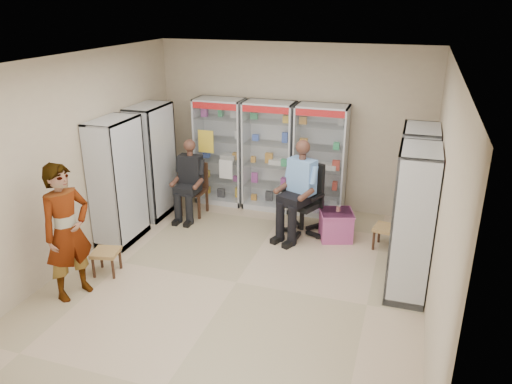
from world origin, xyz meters
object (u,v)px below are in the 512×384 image
(cabinet_back_mid, at_px, (269,156))
(seated_shopkeeper, at_px, (302,192))
(cabinet_right_far, at_px, (414,194))
(pink_trunk, at_px, (336,225))
(cabinet_back_right, at_px, (320,161))
(wooden_chair, at_px, (193,190))
(cabinet_left_far, at_px, (152,161))
(cabinet_right_near, at_px, (412,224))
(office_chair, at_px, (302,200))
(woven_stool_a, at_px, (386,237))
(woven_stool_b, at_px, (107,262))
(standing_man, at_px, (67,232))
(cabinet_left_near, at_px, (118,182))
(cabinet_back_left, at_px, (220,152))

(cabinet_back_mid, relative_size, seated_shopkeeper, 1.31)
(cabinet_right_far, relative_size, pink_trunk, 4.03)
(cabinet_back_right, bearing_deg, wooden_chair, -161.25)
(cabinet_left_far, bearing_deg, cabinet_right_near, 73.75)
(wooden_chair, height_order, office_chair, office_chair)
(cabinet_back_right, relative_size, cabinet_left_far, 1.00)
(cabinet_back_right, height_order, woven_stool_a, cabinet_back_right)
(office_chair, distance_m, woven_stool_b, 3.21)
(seated_shopkeeper, bearing_deg, woven_stool_b, -115.46)
(cabinet_left_far, xyz_separation_m, seated_shopkeeper, (2.73, -0.03, -0.24))
(seated_shopkeeper, distance_m, standing_man, 3.64)
(office_chair, xyz_separation_m, seated_shopkeeper, (0.00, -0.05, 0.16))
(cabinet_back_mid, xyz_separation_m, seated_shopkeeper, (0.85, -0.96, -0.24))
(pink_trunk, distance_m, woven_stool_a, 0.81)
(cabinet_back_mid, bearing_deg, cabinet_left_near, -132.80)
(office_chair, bearing_deg, cabinet_right_far, 15.66)
(seated_shopkeeper, bearing_deg, cabinet_right_far, 17.29)
(cabinet_right_near, bearing_deg, pink_trunk, 41.75)
(cabinet_back_right, distance_m, woven_stool_b, 4.00)
(cabinet_back_right, relative_size, standing_man, 1.09)
(cabinet_right_far, bearing_deg, office_chair, 82.74)
(cabinet_left_far, relative_size, cabinet_left_near, 1.00)
(cabinet_right_far, bearing_deg, cabinet_back_left, 72.25)
(cabinet_back_left, distance_m, cabinet_right_near, 4.18)
(seated_shopkeeper, bearing_deg, cabinet_back_right, 107.11)
(seated_shopkeeper, xyz_separation_m, woven_stool_b, (-2.36, -2.09, -0.59))
(wooden_chair, bearing_deg, seated_shopkeeper, -6.39)
(cabinet_back_left, relative_size, standing_man, 1.09)
(cabinet_back_mid, bearing_deg, woven_stool_b, -116.22)
(cabinet_back_mid, xyz_separation_m, cabinet_right_near, (2.58, -2.23, 0.00))
(cabinet_right_near, relative_size, cabinet_left_near, 1.00)
(cabinet_right_far, height_order, cabinet_left_near, same)
(pink_trunk, xyz_separation_m, woven_stool_b, (-2.93, -2.11, -0.06))
(office_chair, bearing_deg, cabinet_back_mid, 156.05)
(wooden_chair, height_order, woven_stool_a, wooden_chair)
(cabinet_back_left, distance_m, seated_shopkeeper, 2.06)
(cabinet_right_near, bearing_deg, cabinet_back_mid, 49.16)
(cabinet_right_far, xyz_separation_m, cabinet_right_near, (0.00, -1.10, 0.00))
(wooden_chair, bearing_deg, woven_stool_a, -5.09)
(cabinet_back_right, distance_m, cabinet_left_near, 3.48)
(seated_shopkeeper, xyz_separation_m, woven_stool_a, (1.38, -0.08, -0.58))
(seated_shopkeeper, distance_m, woven_stool_a, 1.50)
(cabinet_right_near, distance_m, woven_stool_b, 4.25)
(cabinet_back_mid, distance_m, pink_trunk, 1.87)
(cabinet_left_far, bearing_deg, cabinet_back_mid, 116.32)
(cabinet_left_near, bearing_deg, standing_man, 9.80)
(cabinet_right_far, bearing_deg, standing_man, 121.10)
(cabinet_back_right, distance_m, cabinet_right_far, 1.98)
(seated_shopkeeper, height_order, woven_stool_a, seated_shopkeeper)
(seated_shopkeeper, bearing_deg, cabinet_back_left, 174.88)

